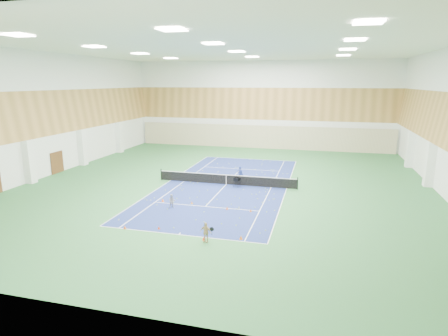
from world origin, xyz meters
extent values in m
plane|color=#2B6635|center=(0.00, 0.00, 0.00)|extent=(40.00, 40.00, 0.00)
cube|color=navy|center=(0.00, 0.00, 0.01)|extent=(10.97, 23.77, 0.01)
cube|color=#C6B793|center=(0.00, 19.75, 1.60)|extent=(35.40, 0.16, 3.20)
cube|color=#593319|center=(-17.92, 0.00, 1.10)|extent=(0.08, 1.80, 2.20)
imported|color=navy|center=(1.11, 0.81, 0.81)|extent=(0.67, 0.53, 1.61)
imported|color=gray|center=(-2.33, -7.24, 0.51)|extent=(0.62, 0.56, 1.03)
imported|color=tan|center=(1.92, -12.46, 0.61)|extent=(0.75, 0.40, 1.22)
cone|color=#FF570D|center=(-3.58, -6.10, 0.12)|extent=(0.22, 0.22, 0.25)
cone|color=#EF520C|center=(-1.20, -6.04, 0.10)|extent=(0.19, 0.19, 0.20)
cone|color=#EC4F0C|center=(1.74, -6.62, 0.11)|extent=(0.21, 0.21, 0.23)
cone|color=#DF560B|center=(3.52, -6.65, 0.10)|extent=(0.18, 0.18, 0.20)
cone|color=#DB4A0B|center=(-3.69, -11.86, 0.11)|extent=(0.20, 0.20, 0.22)
cone|color=red|center=(-1.56, -11.35, 0.10)|extent=(0.18, 0.18, 0.19)
cone|color=red|center=(1.74, -12.25, 0.11)|extent=(0.20, 0.20, 0.22)
cone|color=orange|center=(3.85, -11.60, 0.12)|extent=(0.22, 0.22, 0.24)
camera|label=1|loc=(8.10, -31.96, 9.20)|focal=30.00mm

